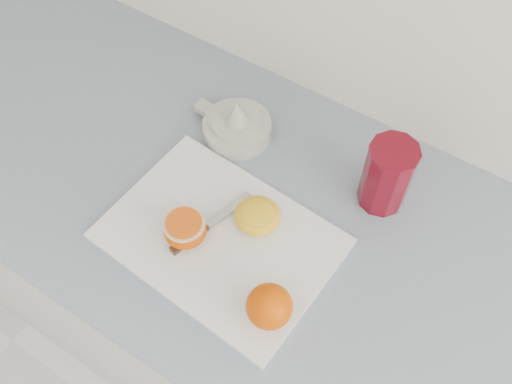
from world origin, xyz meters
TOP-DOWN VIEW (x-y plane):
  - counter at (-0.10, 1.70)m, footprint 2.33×0.64m
  - cutting_board at (-0.23, 1.61)m, footprint 0.40×0.29m
  - whole_orange at (-0.08, 1.54)m, footprint 0.07×0.07m
  - half_orange at (-0.28, 1.58)m, footprint 0.07×0.07m
  - squeezed_shell at (-0.19, 1.67)m, footprint 0.08×0.08m
  - paring_knife at (-0.26, 1.59)m, footprint 0.06×0.17m
  - citrus_juicer at (-0.34, 1.82)m, footprint 0.17×0.13m
  - red_tumbler at (-0.04, 1.84)m, footprint 0.09×0.09m

SIDE VIEW (x-z plane):
  - counter at x=-0.10m, z-range 0.00..0.89m
  - cutting_board at x=-0.23m, z-range 0.89..0.90m
  - paring_knife at x=-0.26m, z-range 0.90..0.91m
  - citrus_juicer at x=-0.34m, z-range 0.87..0.96m
  - squeezed_shell at x=-0.19m, z-range 0.90..0.94m
  - half_orange at x=-0.28m, z-range 0.90..0.95m
  - whole_orange at x=-0.08m, z-range 0.90..0.97m
  - red_tumbler at x=-0.04m, z-range 0.88..1.02m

